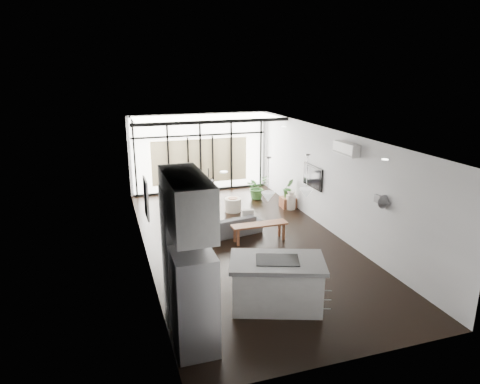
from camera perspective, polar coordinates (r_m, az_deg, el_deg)
floor at (r=11.26m, az=0.47°, el=-6.53°), size 5.00×10.00×0.00m
ceiling at (r=10.49m, az=0.51°, el=7.70°), size 5.00×10.00×0.00m
wall_left at (r=10.31m, az=-12.81°, el=-0.87°), size 0.02×10.00×2.80m
wall_right at (r=11.79m, az=12.10°, el=1.37°), size 0.02×10.00×2.80m
wall_back at (r=15.48m, az=-5.39°, el=5.24°), size 5.00×0.02×2.80m
wall_front at (r=6.57m, az=14.70°, el=-11.31°), size 5.00×0.02×2.80m
glazing at (r=15.37m, az=-5.29°, el=5.15°), size 5.00×0.20×2.80m
skylight at (r=14.31m, az=-4.64°, el=9.89°), size 4.70×1.90×0.06m
neighbour_building at (r=15.50m, az=-5.32°, el=4.11°), size 3.50×0.02×1.60m
island at (r=8.23m, az=4.92°, el=-12.04°), size 2.00×1.57×0.96m
cooktop at (r=8.01m, az=5.01°, el=-8.99°), size 0.92×0.76×0.01m
fridge at (r=6.97m, az=-6.12°, el=-14.37°), size 0.65×0.81×1.67m
appliance_column at (r=7.57m, az=-7.66°, el=-8.45°), size 0.63×0.66×2.46m
upper_cabinets at (r=6.75m, az=-7.19°, el=-1.33°), size 0.62×1.75×0.86m
pendant_left at (r=8.09m, az=3.75°, el=-0.66°), size 0.26×0.26×0.18m
pendant_right at (r=8.41m, az=8.82°, el=-0.16°), size 0.26×0.26×0.18m
sofa at (r=11.57m, az=-1.48°, el=-4.06°), size 1.81×0.82×0.68m
console_bench at (r=11.19m, az=2.60°, el=-5.38°), size 1.48×0.38×0.47m
pouf at (r=13.42m, az=-0.96°, el=-1.72°), size 0.57×0.57×0.42m
crate at (r=13.88m, az=6.40°, el=-1.37°), size 0.46×0.46×0.34m
plant_tall at (r=14.65m, az=2.26°, el=0.31°), size 1.04×1.07×0.64m
plant_crate at (r=13.79m, az=6.44°, el=-0.16°), size 0.35×0.63×0.28m
milk_can at (r=13.68m, az=6.79°, el=-1.10°), size 0.32×0.32×0.59m
bistro_set at (r=15.16m, az=-6.05°, el=0.82°), size 1.48×0.86×0.66m
tv at (r=12.64m, az=9.68°, el=2.05°), size 0.05×1.10×0.65m
ac_unit at (r=10.83m, az=13.97°, el=5.62°), size 0.22×0.90×0.30m
framed_art at (r=9.79m, az=-12.41°, el=-0.85°), size 0.04×0.70×0.90m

